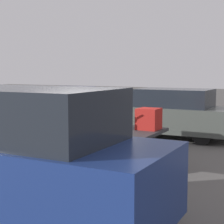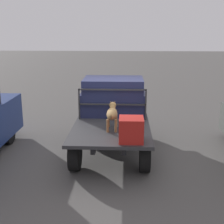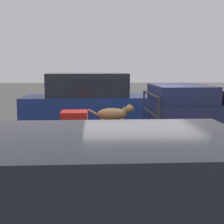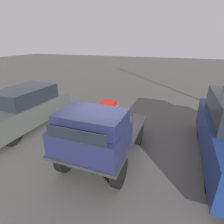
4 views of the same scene
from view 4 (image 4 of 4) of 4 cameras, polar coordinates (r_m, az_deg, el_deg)
name	(u,v)px [view 4 (image 4 of 4)]	position (r m, az deg, el deg)	size (l,w,h in m)	color
ground_plane	(106,154)	(6.18, -1.84, -13.63)	(80.00, 80.00, 0.00)	#514F4C
flatbed_truck	(106,139)	(5.84, -1.92, -8.68)	(3.61, 1.99, 0.88)	black
truck_cab	(91,132)	(4.67, -6.84, -6.58)	(1.44, 1.87, 1.05)	#1E2347
truck_headboard	(103,119)	(5.25, -3.09, -2.19)	(0.04, 1.87, 0.86)	#2D2D30
dog	(111,114)	(6.02, -0.20, -0.62)	(1.07, 0.27, 0.65)	#9E7547
cargo_crate	(108,107)	(6.98, -1.18, 1.49)	(0.54, 0.54, 0.54)	#AD1E19
parked_sedan	(24,108)	(8.65, -26.80, 1.16)	(4.53, 1.83, 1.73)	black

